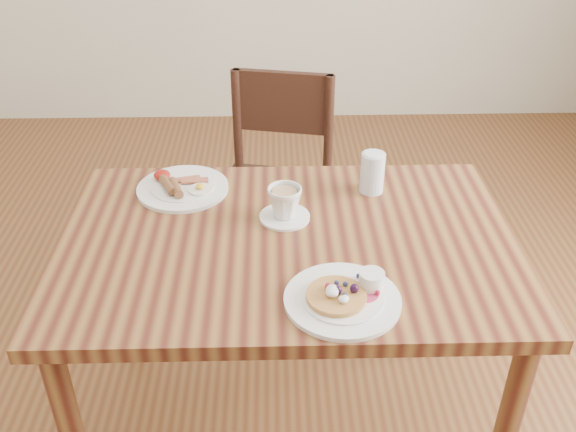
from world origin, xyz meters
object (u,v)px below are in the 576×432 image
object	(u,v)px
dining_table	(288,268)
water_glass	(372,173)
chair_far	(277,181)
pancake_plate	(344,297)
teacup_saucer	(285,204)
breakfast_plate	(181,187)

from	to	relation	value
dining_table	water_glass	xyz separation A→B (m)	(0.25, 0.24, 0.16)
chair_far	pancake_plate	world-z (taller)	chair_far
teacup_saucer	water_glass	world-z (taller)	water_glass
dining_table	water_glass	distance (m)	0.38
teacup_saucer	water_glass	size ratio (longest dim) A/B	1.15
chair_far	pancake_plate	distance (m)	1.07
dining_table	pancake_plate	world-z (taller)	pancake_plate
pancake_plate	water_glass	xyz separation A→B (m)	(0.13, 0.50, 0.05)
dining_table	teacup_saucer	world-z (taller)	teacup_saucer
breakfast_plate	teacup_saucer	distance (m)	0.34
water_glass	pancake_plate	bearing A→B (deg)	-104.52
chair_far	water_glass	world-z (taller)	chair_far
dining_table	water_glass	world-z (taller)	water_glass
teacup_saucer	water_glass	distance (m)	0.30
breakfast_plate	water_glass	bearing A→B (deg)	-1.77
chair_far	teacup_saucer	world-z (taller)	chair_far
chair_far	water_glass	bearing A→B (deg)	129.27
pancake_plate	breakfast_plate	bearing A→B (deg)	129.92
chair_far	pancake_plate	xyz separation A→B (m)	(0.15, -1.02, 0.27)
chair_far	breakfast_plate	xyz separation A→B (m)	(-0.29, -0.51, 0.27)
chair_far	pancake_plate	size ratio (longest dim) A/B	3.26
dining_table	breakfast_plate	size ratio (longest dim) A/B	4.44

